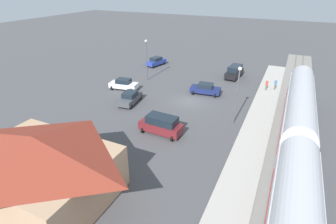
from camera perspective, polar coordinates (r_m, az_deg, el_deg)
name	(u,v)px	position (r m, az deg, el deg)	size (l,w,h in m)	color
ground_plane	(189,102)	(37.71, 4.66, 2.30)	(200.00, 200.00, 0.00)	#4C4C4F
railway_track	(294,121)	(35.81, 26.03, -1.78)	(4.80, 70.00, 0.30)	gray
platform	(261,114)	(35.77, 19.76, -0.46)	(3.20, 46.00, 0.30)	#B7B2A8
passenger_train	(297,157)	(23.80, 26.42, -8.77)	(2.93, 39.36, 4.98)	silver
station_building	(39,165)	(22.80, -26.46, -10.48)	(11.77, 8.84, 5.49)	tan
pedestrian_on_platform	(267,84)	(43.36, 20.87, 5.75)	(0.36, 0.36, 1.71)	brown
pedestrian_waiting_far	(275,84)	(44.01, 22.55, 5.75)	(0.36, 0.36, 1.71)	brown
suv_black	(234,72)	(48.35, 14.39, 8.60)	(2.46, 5.08, 2.22)	black
suv_maroon	(161,125)	(29.27, -1.49, -2.78)	(4.98, 2.56, 2.22)	maroon
sedan_blue	(156,61)	(54.26, -2.63, 11.06)	(2.82, 4.80, 1.74)	#283D9E
sedan_navy	(205,89)	(40.20, 8.22, 5.07)	(4.67, 2.63, 1.74)	navy
sedan_charcoal	(130,98)	(37.06, -8.34, 3.12)	(2.41, 4.70, 1.74)	#47494F
sedan_white	(124,84)	(42.27, -9.70, 6.06)	(4.72, 2.76, 1.74)	white
light_pole_near_platform	(237,89)	(30.96, 15.01, 4.97)	(0.44, 0.44, 7.15)	#515156
light_pole_lot_center	(146,55)	(44.97, -4.76, 12.40)	(0.44, 0.44, 6.99)	#515156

